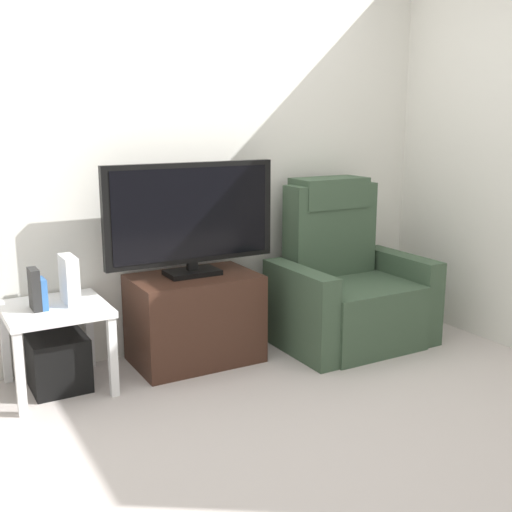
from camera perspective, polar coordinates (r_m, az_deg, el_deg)
The scene contains 10 objects.
ground_plane at distance 3.34m, azimuth 1.06°, elevation -13.85°, with size 6.40×6.40×0.00m, color #BCB2AD.
wall_back at distance 4.01m, azimuth -7.22°, elevation 9.78°, with size 6.40×0.06×2.60m, color silver.
tv_stand at distance 3.90m, azimuth -5.56°, elevation -5.62°, with size 0.75×0.49×0.54m.
television at distance 3.77m, azimuth -5.88°, elevation 3.59°, with size 1.07×0.20×0.68m.
recliner_armchair at distance 4.26m, azimuth 8.17°, elevation -2.74°, with size 0.98×0.78×1.08m.
side_table at distance 3.62m, azimuth -17.67°, elevation -5.49°, with size 0.54×0.54×0.48m.
subwoofer_box at distance 3.70m, azimuth -17.41°, elevation -9.19°, with size 0.30×0.30×0.30m, color black.
book_leftmost at distance 3.53m, azimuth -19.39°, elevation -2.86°, with size 0.05×0.13×0.22m, color #262626.
book_middle at distance 3.55m, azimuth -18.73°, elevation -3.23°, with size 0.03×0.13×0.17m, color #3366B2.
game_console at distance 3.59m, azimuth -16.53°, elevation -2.07°, with size 0.07×0.20×0.27m, color white.
Camera 1 is at (-1.53, -2.58, 1.49)m, focal length 44.24 mm.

